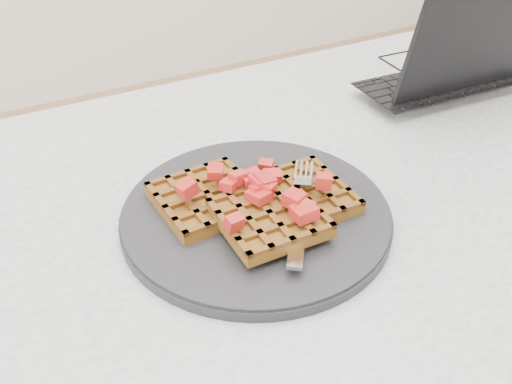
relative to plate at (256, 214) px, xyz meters
The scene contains 6 objects.
table 0.17m from the plate, ahead, with size 1.20×0.80×0.75m.
plate is the anchor object (origin of this frame).
waffles 0.02m from the plate, 87.49° to the right, with size 0.21×0.19×0.03m.
strawberry_pile 0.05m from the plate, 45.00° to the left, with size 0.15×0.15×0.02m, color maroon, non-canonical shape.
fork 0.05m from the plate, 45.20° to the right, with size 0.02×0.18×0.02m, color silver, non-canonical shape.
laptop 0.46m from the plate, 21.76° to the left, with size 0.30×0.23×0.20m.
Camera 1 is at (-0.36, -0.45, 1.16)m, focal length 40.00 mm.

